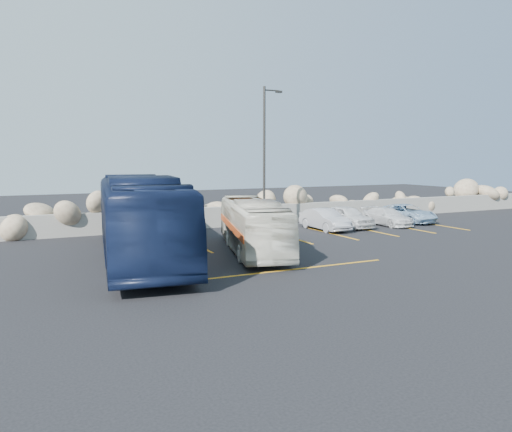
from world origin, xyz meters
name	(u,v)px	position (x,y,z in m)	size (l,w,h in m)	color
ground	(318,268)	(0.00, 0.00, 0.00)	(90.00, 90.00, 0.00)	black
seawall	(207,218)	(0.00, 12.00, 0.60)	(60.00, 0.40, 1.20)	gray
riprap_pile	(200,204)	(0.00, 13.20, 1.30)	(54.00, 2.80, 2.60)	#9E8568
parking_lines	(336,238)	(4.64, 5.57, 0.01)	(18.16, 9.36, 0.01)	orange
lamppost	(265,154)	(2.56, 9.50, 4.30)	(1.14, 0.18, 8.00)	#2F2D2A
vintage_bus	(253,226)	(-0.79, 4.01, 1.16)	(1.94, 8.30, 2.31)	silver
tour_coach	(140,218)	(-5.60, 4.49, 1.70)	(2.85, 12.20, 3.40)	#101936
car_a	(347,217)	(7.52, 8.58, 0.65)	(1.52, 3.79, 1.29)	silver
car_b	(325,219)	(5.72, 8.22, 0.61)	(1.28, 3.68, 1.21)	#BCBBC1
car_c	(387,217)	(10.27, 8.25, 0.53)	(1.48, 3.65, 1.06)	silver
car_d	(406,213)	(12.37, 8.86, 0.57)	(1.91, 4.13, 1.15)	#8EAECA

